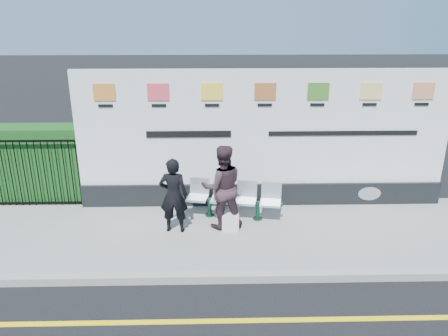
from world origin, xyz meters
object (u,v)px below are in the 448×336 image
billboard (263,148)px  woman_left (174,195)px  bench (233,208)px  woman_right (222,187)px

billboard → woman_left: (-1.86, -1.27, -0.54)m
woman_left → bench: bearing=-150.8°
bench → woman_left: size_ratio=1.29×
billboard → bench: size_ratio=4.09×
billboard → woman_left: billboard is taller
woman_left → woman_right: bearing=-166.2°
billboard → woman_left: 2.32m
bench → woman_left: 1.42m
billboard → bench: bearing=-132.8°
bench → woman_left: (-1.19, -0.55, 0.55)m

